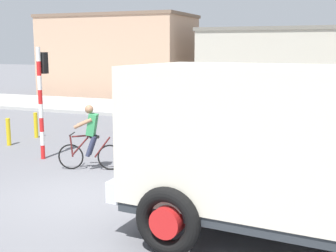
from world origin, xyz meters
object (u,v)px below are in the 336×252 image
object	(u,v)px
cyclist	(90,137)
car_white_mid	(194,114)
traffic_light_pole	(42,87)
bollard_near	(8,132)
bollard_far	(36,125)
truck_foreground	(292,144)

from	to	relation	value
cyclist	car_white_mid	xyz separation A→B (m)	(1.02, 5.33, -0.05)
traffic_light_pole	bollard_near	distance (m)	2.89
cyclist	traffic_light_pole	world-z (taller)	traffic_light_pole
bollard_far	bollard_near	bearing A→B (deg)	-90.00
truck_foreground	bollard_near	size ratio (longest dim) A/B	6.21
bollard_near	truck_foreground	bearing A→B (deg)	-24.08
cyclist	bollard_far	bearing A→B (deg)	144.20
car_white_mid	bollard_far	bearing A→B (deg)	-155.18
cyclist	traffic_light_pole	bearing A→B (deg)	163.64
bollard_near	bollard_far	size ratio (longest dim) A/B	1.00
traffic_light_pole	truck_foreground	bearing A→B (deg)	-23.95
traffic_light_pole	bollard_near	bearing A→B (deg)	155.51
traffic_light_pole	car_white_mid	xyz separation A→B (m)	(2.94, 4.76, -1.25)
bollard_far	cyclist	bearing A→B (deg)	-35.80
car_white_mid	bollard_near	bearing A→B (deg)	-143.66
truck_foreground	bollard_near	world-z (taller)	truck_foreground
cyclist	car_white_mid	world-z (taller)	cyclist
truck_foreground	bollard_near	distance (m)	10.51
truck_foreground	cyclist	xyz separation A→B (m)	(-5.43, 2.70, -0.80)
truck_foreground	bollard_far	xyz separation A→B (m)	(-9.53, 5.66, -1.22)
car_white_mid	bollard_far	distance (m)	5.66
traffic_light_pole	car_white_mid	size ratio (longest dim) A/B	0.76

